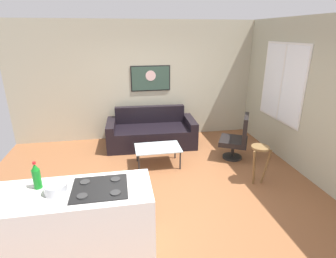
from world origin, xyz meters
The scene contains 12 objects.
ground centered at (0.00, 0.00, -0.02)m, with size 6.40×6.40×0.04m, color brown.
back_wall centered at (0.00, 2.42, 1.40)m, with size 6.40×0.05×2.80m, color #B0AB92.
right_wall centered at (2.62, 0.30, 1.40)m, with size 0.05×6.40×2.80m, color #ADAC92.
couch centered at (-0.01, 1.80, 0.29)m, with size 2.05×1.00×0.85m.
coffee_table centered at (-0.02, 0.74, 0.36)m, with size 0.89×0.58×0.39m.
armchair centered at (1.65, 0.74, 0.46)m, with size 0.76×0.77×0.95m.
bar_stool centered at (1.61, -0.22, 0.53)m, with size 0.36×0.35×0.69m.
kitchen_counter centered at (-1.28, -1.40, 0.45)m, with size 1.76×0.71×0.93m.
soda_bottle_2 centered at (-1.63, -1.26, 1.05)m, with size 0.09×0.09×0.32m.
mixing_bowl centered at (-1.42, -1.40, 0.96)m, with size 0.23×0.23×0.11m.
wall_painting centered at (0.07, 2.38, 1.47)m, with size 0.95×0.03×0.61m.
window centered at (2.59, 0.90, 1.55)m, with size 0.03×1.43×1.58m.
Camera 1 is at (-0.69, -4.03, 2.52)m, focal length 28.58 mm.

